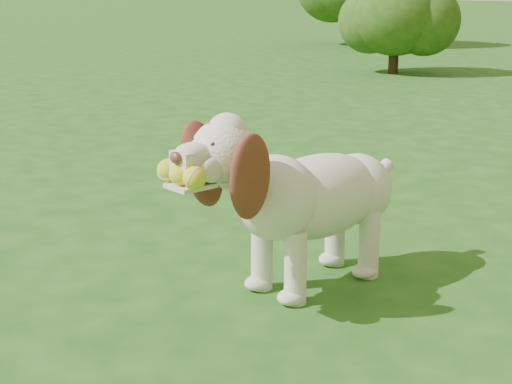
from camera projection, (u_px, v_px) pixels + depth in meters
The scene contains 3 objects.
ground at pixel (423, 309), 2.86m from camera, with size 80.00×80.00×0.00m, color #1B4C15.
dog at pixel (301, 192), 2.95m from camera, with size 0.54×1.11×0.73m.
shrub_a at pixel (396, 14), 9.74m from camera, with size 1.20×1.20×1.25m.
Camera 1 is at (1.04, -2.50, 1.16)m, focal length 55.00 mm.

